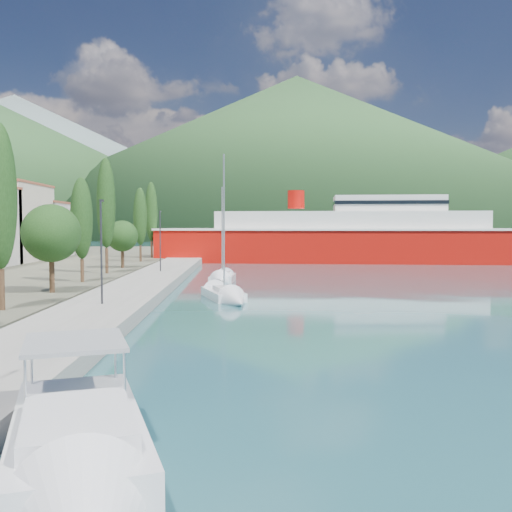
{
  "coord_description": "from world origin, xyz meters",
  "views": [
    {
      "loc": [
        -0.9,
        -20.56,
        5.31
      ],
      "look_at": [
        0.0,
        14.0,
        3.5
      ],
      "focal_mm": 40.0,
      "sensor_mm": 36.0,
      "label": 1
    }
  ],
  "objects": [
    {
      "name": "ground",
      "position": [
        0.0,
        120.0,
        0.0
      ],
      "size": [
        1400.0,
        1400.0,
        0.0
      ],
      "primitive_type": "plane",
      "color": "#24555C"
    },
    {
      "name": "hills_near",
      "position": [
        98.04,
        372.5,
        49.18
      ],
      "size": [
        1010.0,
        520.0,
        115.0
      ],
      "color": "#294E27",
      "rests_on": "ground"
    },
    {
      "name": "tree_row",
      "position": [
        -14.05,
        31.28,
        5.87
      ],
      "size": [
        4.03,
        62.65,
        11.26
      ],
      "color": "#47301E",
      "rests_on": "land_strip"
    },
    {
      "name": "lamp_posts",
      "position": [
        -9.0,
        14.35,
        4.08
      ],
      "size": [
        0.15,
        43.37,
        6.06
      ],
      "color": "#2D2D33",
      "rests_on": "quay"
    },
    {
      "name": "quay",
      "position": [
        -9.0,
        26.0,
        0.4
      ],
      "size": [
        5.0,
        88.0,
        0.8
      ],
      "primitive_type": "cube",
      "color": "gray",
      "rests_on": "ground"
    },
    {
      "name": "sailboat_near",
      "position": [
        -1.72,
        19.32,
        0.28
      ],
      "size": [
        4.16,
        8.13,
        11.32
      ],
      "color": "silver",
      "rests_on": "ground"
    },
    {
      "name": "motor_cruiser",
      "position": [
        -3.9,
        -10.17,
        0.55
      ],
      "size": [
        5.18,
        9.44,
        3.35
      ],
      "color": "black",
      "rests_on": "ground"
    },
    {
      "name": "sailboat_mid",
      "position": [
        -2.8,
        32.23,
        0.28
      ],
      "size": [
        2.66,
        6.86,
        9.86
      ],
      "color": "silver",
      "rests_on": "ground"
    },
    {
      "name": "ferry",
      "position": [
        15.29,
        63.92,
        3.41
      ],
      "size": [
        57.51,
        18.67,
        11.22
      ],
      "color": "#B20E08",
      "rests_on": "ground"
    },
    {
      "name": "hills_far",
      "position": [
        138.59,
        618.73,
        77.39
      ],
      "size": [
        1480.0,
        900.0,
        180.0
      ],
      "color": "slate",
      "rests_on": "ground"
    }
  ]
}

